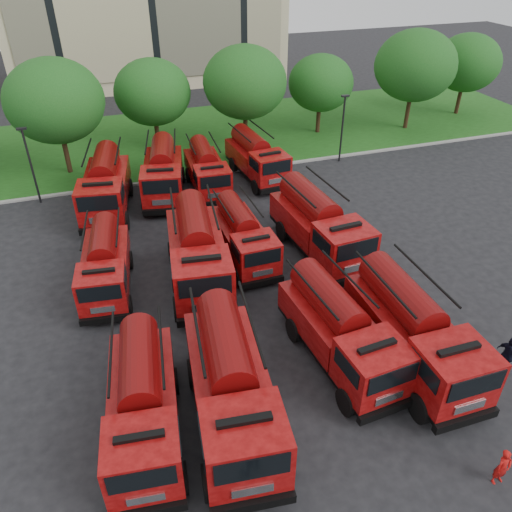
{
  "coord_description": "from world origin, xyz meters",
  "views": [
    {
      "loc": [
        -5.87,
        -15.46,
        15.39
      ],
      "look_at": [
        0.66,
        3.93,
        1.8
      ],
      "focal_mm": 35.0,
      "sensor_mm": 36.0,
      "label": 1
    }
  ],
  "objects_px": {
    "fire_truck_5": "(198,252)",
    "fire_truck_7": "(319,225)",
    "fire_truck_10": "(207,170)",
    "fire_truck_11": "(256,157)",
    "fire_truck_8": "(105,185)",
    "firefighter_2": "(502,372)",
    "fire_truck_4": "(105,264)",
    "fire_truck_6": "(243,236)",
    "fire_truck_3": "(413,330)",
    "fire_truck_9": "(163,172)",
    "fire_truck_2": "(340,330)",
    "fire_truck_1": "(231,385)",
    "firefighter_3": "(420,393)",
    "firefighter_5": "(315,262)",
    "fire_truck_0": "(143,403)",
    "firefighter_4": "(224,306)",
    "firefighter_0": "(497,481)"
  },
  "relations": [
    {
      "from": "fire_truck_0",
      "to": "fire_truck_1",
      "type": "relative_size",
      "value": 0.89
    },
    {
      "from": "fire_truck_0",
      "to": "firefighter_4",
      "type": "height_order",
      "value": "fire_truck_0"
    },
    {
      "from": "fire_truck_3",
      "to": "firefighter_0",
      "type": "relative_size",
      "value": 5.03
    },
    {
      "from": "firefighter_3",
      "to": "fire_truck_6",
      "type": "bearing_deg",
      "value": -114.19
    },
    {
      "from": "fire_truck_6",
      "to": "fire_truck_1",
      "type": "bearing_deg",
      "value": -110.47
    },
    {
      "from": "fire_truck_8",
      "to": "firefighter_3",
      "type": "relative_size",
      "value": 4.63
    },
    {
      "from": "fire_truck_3",
      "to": "fire_truck_8",
      "type": "bearing_deg",
      "value": 121.7
    },
    {
      "from": "firefighter_0",
      "to": "firefighter_4",
      "type": "xyz_separation_m",
      "value": [
        -6.17,
        11.69,
        0.0
      ]
    },
    {
      "from": "firefighter_2",
      "to": "fire_truck_7",
      "type": "bearing_deg",
      "value": 13.14
    },
    {
      "from": "fire_truck_2",
      "to": "fire_truck_10",
      "type": "height_order",
      "value": "fire_truck_2"
    },
    {
      "from": "firefighter_4",
      "to": "firefighter_5",
      "type": "xyz_separation_m",
      "value": [
        5.78,
        2.09,
        0.0
      ]
    },
    {
      "from": "fire_truck_1",
      "to": "firefighter_2",
      "type": "bearing_deg",
      "value": -0.17
    },
    {
      "from": "fire_truck_3",
      "to": "firefighter_5",
      "type": "height_order",
      "value": "fire_truck_3"
    },
    {
      "from": "fire_truck_5",
      "to": "firefighter_0",
      "type": "relative_size",
      "value": 5.4
    },
    {
      "from": "fire_truck_11",
      "to": "firefighter_5",
      "type": "relative_size",
      "value": 3.66
    },
    {
      "from": "fire_truck_4",
      "to": "fire_truck_11",
      "type": "height_order",
      "value": "fire_truck_11"
    },
    {
      "from": "fire_truck_8",
      "to": "firefighter_5",
      "type": "xyz_separation_m",
      "value": [
        10.15,
        -9.78,
        -1.74
      ]
    },
    {
      "from": "fire_truck_0",
      "to": "firefighter_3",
      "type": "distance_m",
      "value": 10.67
    },
    {
      "from": "fire_truck_7",
      "to": "fire_truck_11",
      "type": "xyz_separation_m",
      "value": [
        -0.06,
        10.54,
        -0.19
      ]
    },
    {
      "from": "fire_truck_11",
      "to": "firefighter_3",
      "type": "relative_size",
      "value": 4.11
    },
    {
      "from": "fire_truck_2",
      "to": "fire_truck_5",
      "type": "relative_size",
      "value": 0.89
    },
    {
      "from": "fire_truck_8",
      "to": "firefighter_2",
      "type": "xyz_separation_m",
      "value": [
        14.15,
        -19.66,
        -1.74
      ]
    },
    {
      "from": "fire_truck_2",
      "to": "firefighter_3",
      "type": "relative_size",
      "value": 4.22
    },
    {
      "from": "fire_truck_2",
      "to": "fire_truck_9",
      "type": "xyz_separation_m",
      "value": [
        -4.19,
        17.79,
        0.06
      ]
    },
    {
      "from": "fire_truck_9",
      "to": "firefighter_2",
      "type": "distance_m",
      "value": 23.16
    },
    {
      "from": "fire_truck_5",
      "to": "fire_truck_7",
      "type": "xyz_separation_m",
      "value": [
        6.91,
        0.56,
        -0.04
      ]
    },
    {
      "from": "fire_truck_1",
      "to": "firefighter_0",
      "type": "height_order",
      "value": "fire_truck_1"
    },
    {
      "from": "fire_truck_4",
      "to": "fire_truck_6",
      "type": "xyz_separation_m",
      "value": [
        7.26,
        0.41,
        -0.01
      ]
    },
    {
      "from": "fire_truck_2",
      "to": "fire_truck_11",
      "type": "distance_m",
      "value": 18.6
    },
    {
      "from": "fire_truck_5",
      "to": "firefighter_5",
      "type": "xyz_separation_m",
      "value": [
        6.39,
        -0.32,
        -1.8
      ]
    },
    {
      "from": "fire_truck_10",
      "to": "fire_truck_11",
      "type": "relative_size",
      "value": 0.95
    },
    {
      "from": "fire_truck_3",
      "to": "fire_truck_5",
      "type": "bearing_deg",
      "value": 130.46
    },
    {
      "from": "fire_truck_7",
      "to": "fire_truck_8",
      "type": "distance_m",
      "value": 13.89
    },
    {
      "from": "fire_truck_2",
      "to": "fire_truck_3",
      "type": "xyz_separation_m",
      "value": [
        2.74,
        -1.05,
        0.12
      ]
    },
    {
      "from": "fire_truck_11",
      "to": "fire_truck_5",
      "type": "bearing_deg",
      "value": -126.7
    },
    {
      "from": "fire_truck_5",
      "to": "fire_truck_7",
      "type": "relative_size",
      "value": 1.04
    },
    {
      "from": "fire_truck_1",
      "to": "firefighter_4",
      "type": "distance_m",
      "value": 6.83
    },
    {
      "from": "fire_truck_1",
      "to": "fire_truck_4",
      "type": "relative_size",
      "value": 1.21
    },
    {
      "from": "fire_truck_7",
      "to": "fire_truck_8",
      "type": "bearing_deg",
      "value": 136.09
    },
    {
      "from": "fire_truck_2",
      "to": "fire_truck_8",
      "type": "xyz_separation_m",
      "value": [
        -8.0,
        16.78,
        0.13
      ]
    },
    {
      "from": "firefighter_3",
      "to": "firefighter_5",
      "type": "distance_m",
      "value": 9.77
    },
    {
      "from": "fire_truck_0",
      "to": "fire_truck_2",
      "type": "height_order",
      "value": "fire_truck_2"
    },
    {
      "from": "fire_truck_5",
      "to": "fire_truck_3",
      "type": "bearing_deg",
      "value": -42.66
    },
    {
      "from": "fire_truck_4",
      "to": "fire_truck_7",
      "type": "distance_m",
      "value": 11.4
    },
    {
      "from": "firefighter_3",
      "to": "firefighter_5",
      "type": "height_order",
      "value": "firefighter_5"
    },
    {
      "from": "fire_truck_6",
      "to": "fire_truck_9",
      "type": "xyz_separation_m",
      "value": [
        -2.72,
        9.18,
        0.22
      ]
    },
    {
      "from": "firefighter_0",
      "to": "fire_truck_4",
      "type": "bearing_deg",
      "value": 123.69
    },
    {
      "from": "firefighter_3",
      "to": "firefighter_2",
      "type": "bearing_deg",
      "value": 136.12
    },
    {
      "from": "fire_truck_5",
      "to": "fire_truck_8",
      "type": "xyz_separation_m",
      "value": [
        -3.76,
        9.46,
        -0.06
      ]
    },
    {
      "from": "fire_truck_0",
      "to": "fire_truck_4",
      "type": "relative_size",
      "value": 1.07
    }
  ]
}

